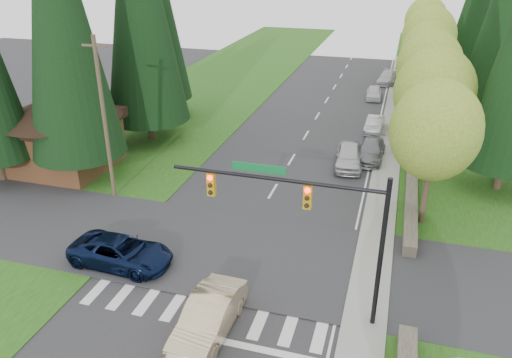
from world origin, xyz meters
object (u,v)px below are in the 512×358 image
at_px(suv_navy, 121,252).
at_px(parked_car_d, 374,93).
at_px(sedan_champagne, 209,317).
at_px(parked_car_e, 388,77).
at_px(parked_car_a, 349,156).
at_px(parked_car_c, 375,125).
at_px(parked_car_b, 371,151).

xyz_separation_m(suv_navy, parked_car_d, (9.71, 33.91, -0.08)).
bearing_deg(sedan_champagne, suv_navy, 152.41).
distance_m(parked_car_d, parked_car_e, 7.07).
bearing_deg(parked_car_e, parked_car_a, -88.03).
height_order(sedan_champagne, parked_car_c, sedan_champagne).
distance_m(sedan_champagne, suv_navy, 6.81).
xyz_separation_m(suv_navy, parked_car_a, (9.33, 15.48, 0.07)).
bearing_deg(suv_navy, parked_car_a, -28.64).
height_order(parked_car_c, parked_car_e, parked_car_e).
bearing_deg(parked_car_d, sedan_champagne, -98.85).
distance_m(sedan_champagne, parked_car_b, 21.13).
relative_size(parked_car_a, parked_car_b, 1.00).
bearing_deg(suv_navy, parked_car_e, -12.26).
height_order(parked_car_d, parked_car_e, parked_car_e).
xyz_separation_m(parked_car_b, parked_car_c, (-0.19, 6.31, -0.04)).
bearing_deg(sedan_champagne, parked_car_a, 81.49).
bearing_deg(parked_car_e, parked_car_c, -85.50).
bearing_deg(parked_car_c, parked_car_a, -95.36).
relative_size(parked_car_b, parked_car_c, 1.20).
xyz_separation_m(parked_car_d, parked_car_e, (1.02, 7.00, 0.04)).
bearing_deg(suv_navy, parked_car_d, -13.55).
xyz_separation_m(sedan_champagne, parked_car_b, (4.79, 20.58, -0.13)).
relative_size(sedan_champagne, parked_car_d, 1.30).
relative_size(sedan_champagne, parked_car_a, 1.06).
relative_size(suv_navy, parked_car_a, 1.12).
distance_m(suv_navy, parked_car_e, 42.29).
bearing_deg(parked_car_a, parked_car_b, 46.18).
bearing_deg(parked_car_d, parked_car_c, -88.49).
relative_size(parked_car_b, parked_car_e, 0.99).
distance_m(sedan_champagne, parked_car_e, 44.50).
relative_size(suv_navy, parked_car_e, 1.09).
bearing_deg(suv_navy, parked_car_c, -21.67).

